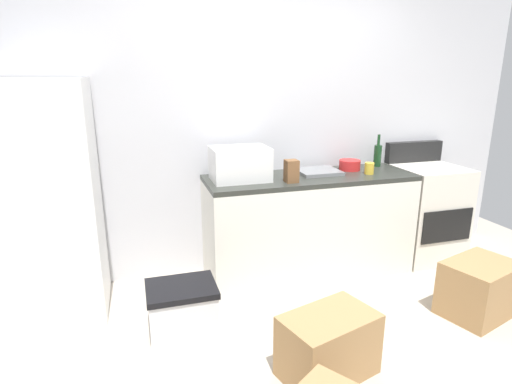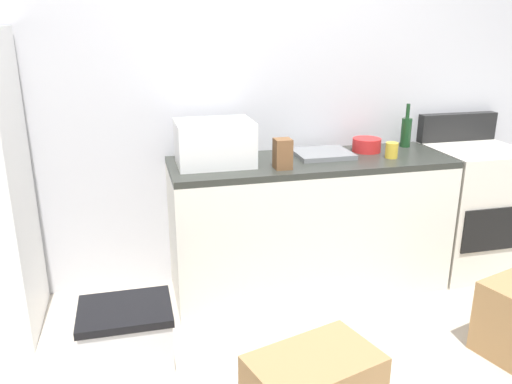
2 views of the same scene
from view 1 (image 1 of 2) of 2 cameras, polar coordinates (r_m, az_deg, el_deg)
The scene contains 14 objects.
ground_plane at distance 2.86m, azimuth 11.36°, elevation -21.77°, with size 6.00×6.00×0.00m, color #B2A899.
wall_back at distance 3.73m, azimuth 1.21°, elevation 9.16°, with size 5.00×0.10×2.60m, color silver.
kitchen_counter at distance 3.71m, azimuth 7.23°, elevation -4.52°, with size 1.80×0.60×0.90m.
refrigerator at distance 3.30m, azimuth -26.73°, elevation -1.25°, with size 0.68×0.66×1.71m, color white.
stove_oven at distance 4.33m, azimuth 22.18°, elevation -2.40°, with size 0.60×0.61×1.10m.
microwave at distance 3.37m, azimuth -2.23°, elevation 3.90°, with size 0.46×0.34×0.27m, color white.
sink_basin at distance 3.67m, azimuth 8.52°, elevation 2.81°, with size 0.36×0.32×0.03m, color slate.
wine_bottle at distance 4.06m, azimuth 16.36°, elevation 4.93°, with size 0.07×0.07×0.30m.
coffee_mug at distance 3.73m, azimuth 15.30°, elevation 3.16°, with size 0.08×0.08×0.10m, color gold.
knife_block at distance 3.32m, azimuth 4.89°, elevation 2.88°, with size 0.10×0.10×0.18m, color brown.
mixing_bowl at distance 3.85m, azimuth 12.75°, elevation 3.65°, with size 0.19×0.19×0.09m, color red.
cardboard_box_medium at distance 2.64m, azimuth 9.90°, elevation -20.02°, with size 0.55×0.35×0.39m, color #A37A4C.
cardboard_box_small at distance 3.55m, azimuth 28.27°, elevation -11.60°, with size 0.52×0.38×0.41m, color #A37A4C.
storage_bin at distance 2.95m, azimuth -10.08°, elevation -15.80°, with size 0.46×0.36×0.38m.
Camera 1 is at (-1.14, -1.97, 1.72)m, focal length 29.11 mm.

